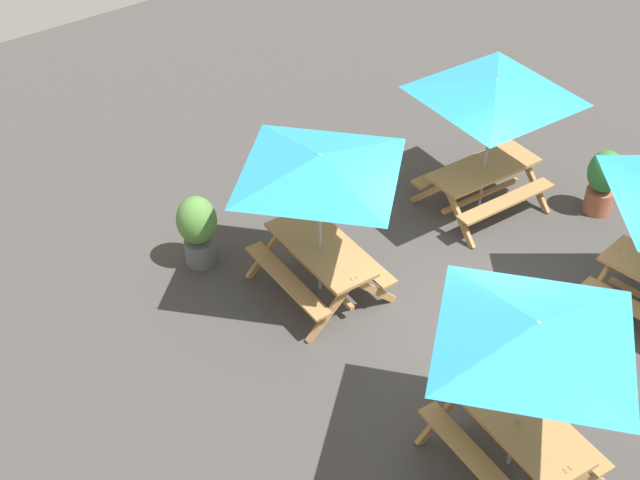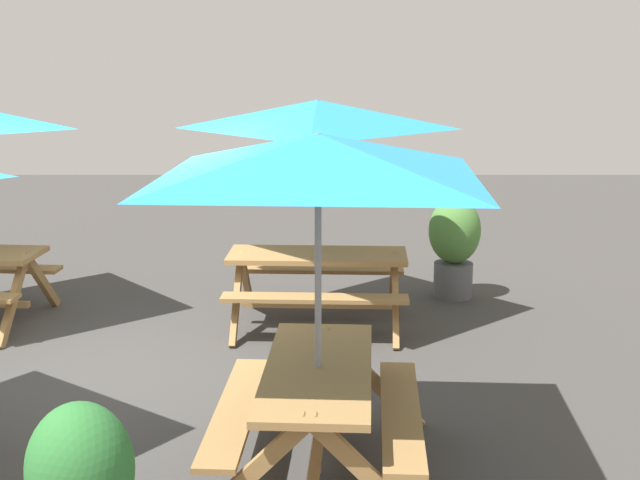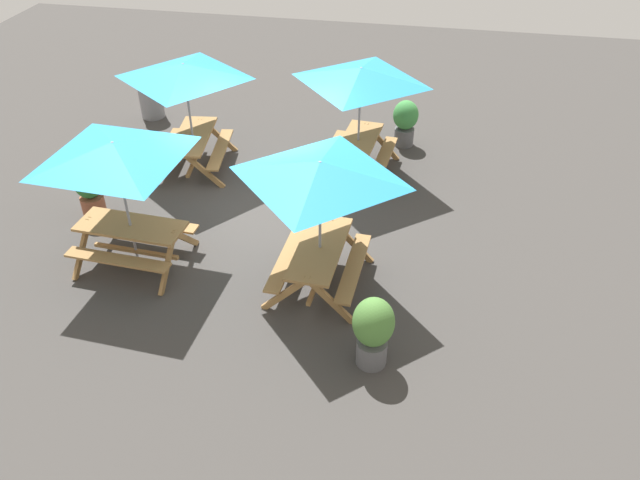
{
  "view_description": "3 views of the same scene",
  "coord_description": "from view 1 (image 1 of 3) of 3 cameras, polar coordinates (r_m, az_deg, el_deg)",
  "views": [
    {
      "loc": [
        -5.64,
        7.15,
        8.6
      ],
      "look_at": [
        1.86,
        1.46,
        0.9
      ],
      "focal_mm": 50.0,
      "sensor_mm": 36.0,
      "label": 1
    },
    {
      "loc": [
        1.89,
        -7.28,
        2.86
      ],
      "look_at": [
        1.86,
        1.46,
        0.9
      ],
      "focal_mm": 50.0,
      "sensor_mm": 36.0,
      "label": 2
    },
    {
      "loc": [
        9.58,
        2.98,
        6.7
      ],
      "look_at": [
        1.86,
        1.46,
        0.9
      ],
      "focal_mm": 35.0,
      "sensor_mm": 36.0,
      "label": 3
    }
  ],
  "objects": [
    {
      "name": "picnic_table_3",
      "position": [
        9.46,
        13.54,
        -6.48
      ],
      "size": [
        2.17,
        2.17,
        2.34
      ],
      "rotation": [
        0.0,
        0.0,
        -0.09
      ],
      "color": "olive",
      "rests_on": "ground"
    },
    {
      "name": "potted_plant_1",
      "position": [
        12.91,
        -7.85,
        0.8
      ],
      "size": [
        0.59,
        0.59,
        1.15
      ],
      "color": "#59595B",
      "rests_on": "ground"
    },
    {
      "name": "picnic_table_2",
      "position": [
        11.51,
        -0.0,
        4.2
      ],
      "size": [
        2.09,
        2.09,
        2.34
      ],
      "rotation": [
        0.0,
        0.0,
        -0.05
      ],
      "color": "olive",
      "rests_on": "ground"
    },
    {
      "name": "potted_plant_0",
      "position": [
        14.5,
        17.69,
        3.71
      ],
      "size": [
        0.55,
        0.55,
        1.1
      ],
      "color": "#935138",
      "rests_on": "ground"
    },
    {
      "name": "ground_plane",
      "position": [
        12.53,
        10.58,
        -4.93
      ],
      "size": [
        24.0,
        24.0,
        0.0
      ],
      "primitive_type": "plane",
      "color": "#3D3A38",
      "rests_on": "ground"
    },
    {
      "name": "picnic_table_0",
      "position": [
        13.4,
        11.1,
        8.92
      ],
      "size": [
        2.82,
        2.82,
        2.34
      ],
      "rotation": [
        0.0,
        0.0,
        1.51
      ],
      "color": "olive",
      "rests_on": "ground"
    }
  ]
}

